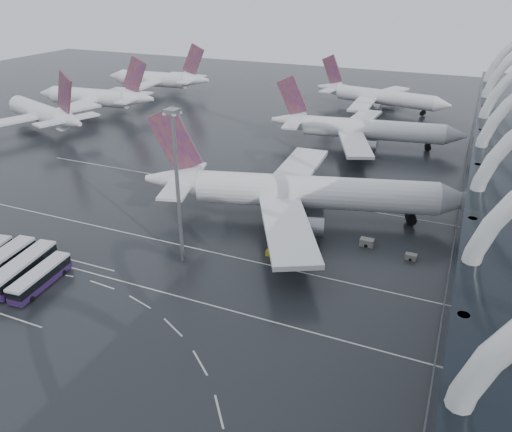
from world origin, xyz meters
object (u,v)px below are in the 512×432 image
at_px(bus_row_near_c, 23,269).
at_px(gse_cart_belly_a, 305,242).
at_px(bus_row_near_d, 40,278).
at_px(gse_cart_belly_c, 272,253).
at_px(gse_cart_belly_d, 411,257).
at_px(floodlight_mast, 176,170).
at_px(airliner_gate_c, 378,97).
at_px(jet_remote_far, 160,80).
at_px(airliner_gate_b, 362,129).
at_px(airliner_main, 299,192).
at_px(jet_remote_mid, 97,98).
at_px(bus_row_near_b, 0,264).
at_px(gse_cart_belly_b, 367,242).
at_px(jet_remote_west, 44,114).

bearing_deg(bus_row_near_c, gse_cart_belly_a, -61.66).
height_order(bus_row_near_d, gse_cart_belly_a, bus_row_near_d).
distance_m(gse_cart_belly_c, gse_cart_belly_d, 24.04).
distance_m(bus_row_near_d, gse_cart_belly_c, 37.81).
height_order(floodlight_mast, gse_cart_belly_a, floodlight_mast).
relative_size(airliner_gate_c, bus_row_near_d, 4.08).
distance_m(bus_row_near_d, gse_cart_belly_a, 44.79).
distance_m(jet_remote_far, gse_cart_belly_a, 138.79).
bearing_deg(gse_cart_belly_c, airliner_gate_b, 89.72).
distance_m(airliner_gate_c, jet_remote_far, 88.54).
xyz_separation_m(airliner_main, bus_row_near_d, (-28.90, -39.58, -3.87)).
xyz_separation_m(jet_remote_mid, bus_row_near_d, (63.88, -91.89, -3.58)).
bearing_deg(gse_cart_belly_a, bus_row_near_c, -143.27).
xyz_separation_m(airliner_main, bus_row_near_c, (-33.13, -38.93, -3.62)).
xyz_separation_m(airliner_gate_b, gse_cart_belly_c, (-0.33, -67.84, -4.21)).
relative_size(bus_row_near_c, floodlight_mast, 0.54).
height_order(airliner_main, floodlight_mast, floodlight_mast).
bearing_deg(bus_row_near_d, bus_row_near_c, 75.18).
bearing_deg(airliner_gate_b, gse_cart_belly_a, -94.95).
relative_size(airliner_gate_b, airliner_gate_c, 1.09).
bearing_deg(gse_cart_belly_d, bus_row_near_b, -152.73).
bearing_deg(airliner_main, jet_remote_far, 120.06).
distance_m(airliner_gate_b, bus_row_near_d, 96.05).
relative_size(jet_remote_mid, bus_row_near_c, 3.27).
xyz_separation_m(jet_remote_far, floodlight_mast, (78.63, -113.18, 11.34)).
relative_size(airliner_gate_b, bus_row_near_b, 3.82).
relative_size(airliner_main, gse_cart_belly_d, 33.01).
height_order(bus_row_near_b, gse_cart_belly_b, bus_row_near_b).
relative_size(airliner_gate_b, jet_remote_mid, 1.17).
xyz_separation_m(jet_remote_mid, jet_remote_far, (1.53, 37.10, -0.02)).
height_order(airliner_gate_b, jet_remote_west, jet_remote_west).
bearing_deg(jet_remote_west, airliner_main, -176.50).
bearing_deg(jet_remote_west, gse_cart_belly_b, -177.27).
relative_size(airliner_gate_b, floodlight_mast, 2.07).
distance_m(airliner_main, floodlight_mast, 29.08).
xyz_separation_m(jet_remote_west, jet_remote_far, (1.58, 62.13, -0.10)).
xyz_separation_m(airliner_main, floodlight_mast, (-12.62, -23.77, 11.03)).
relative_size(jet_remote_mid, floodlight_mast, 1.76).
bearing_deg(bus_row_near_c, airliner_gate_c, -21.00).
bearing_deg(gse_cart_belly_c, floodlight_mast, -150.80).
bearing_deg(airliner_gate_c, airliner_gate_b, -74.61).
bearing_deg(gse_cart_belly_c, jet_remote_far, 131.07).
xyz_separation_m(airliner_main, gse_cart_belly_c, (0.83, -16.25, -4.98)).
bearing_deg(jet_remote_far, gse_cart_belly_b, 134.48).
xyz_separation_m(bus_row_near_d, gse_cart_belly_a, (33.98, 29.17, -0.95)).
distance_m(jet_remote_mid, gse_cart_belly_a, 116.32).
bearing_deg(bus_row_near_b, floodlight_mast, -65.54).
distance_m(gse_cart_belly_b, gse_cart_belly_d, 8.21).
bearing_deg(bus_row_near_b, airliner_gate_c, -21.82).
bearing_deg(jet_remote_mid, airliner_gate_c, -159.36).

